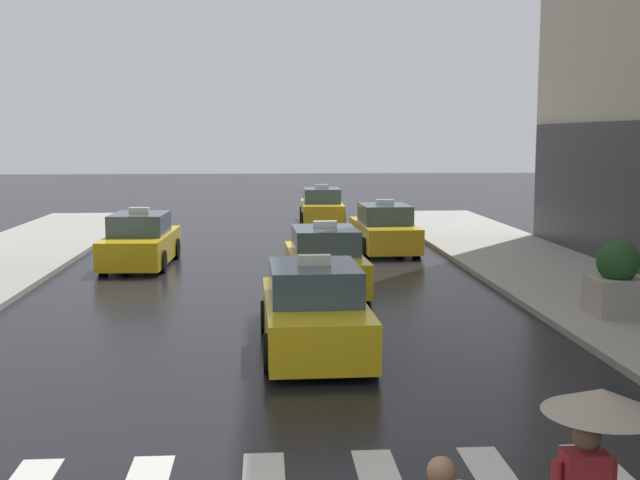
% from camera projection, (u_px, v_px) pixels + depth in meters
% --- Properties ---
extents(taxi_lead, '(2.00, 4.57, 1.80)m').
position_uv_depth(taxi_lead, '(314.00, 312.00, 14.66)').
color(taxi_lead, yellow).
rests_on(taxi_lead, ground).
extents(taxi_second, '(2.04, 4.59, 1.80)m').
position_uv_depth(taxi_second, '(325.00, 262.00, 20.46)').
color(taxi_second, yellow).
rests_on(taxi_second, ground).
extents(taxi_third, '(2.06, 4.60, 1.80)m').
position_uv_depth(taxi_third, '(141.00, 242.00, 24.31)').
color(taxi_third, yellow).
rests_on(taxi_third, ground).
extents(taxi_fourth, '(2.04, 4.59, 1.80)m').
position_uv_depth(taxi_fourth, '(384.00, 230.00, 27.40)').
color(taxi_fourth, gold).
rests_on(taxi_fourth, ground).
extents(taxi_fifth, '(2.00, 4.57, 1.80)m').
position_uv_depth(taxi_fifth, '(322.00, 208.00, 35.93)').
color(taxi_fifth, gold).
rests_on(taxi_fifth, ground).
extents(pedestrian_with_umbrella, '(0.96, 0.96, 1.94)m').
position_uv_depth(pedestrian_with_umbrella, '(595.00, 440.00, 6.40)').
color(pedestrian_with_umbrella, '#333338').
rests_on(pedestrian_with_umbrella, ground).
extents(planter_mid_block, '(1.10, 1.10, 1.60)m').
position_uv_depth(planter_mid_block, '(617.00, 281.00, 16.91)').
color(planter_mid_block, '#A8A399').
rests_on(planter_mid_block, curb_right).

